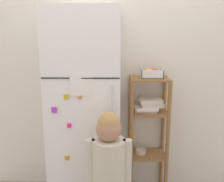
{
  "coord_description": "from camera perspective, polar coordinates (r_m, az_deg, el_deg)",
  "views": [
    {
      "loc": [
        -0.01,
        -2.24,
        1.6
      ],
      "look_at": [
        -0.04,
        0.02,
        1.07
      ],
      "focal_mm": 43.28,
      "sensor_mm": 36.0,
      "label": 1
    }
  ],
  "objects": [
    {
      "name": "kitchen_wall_back",
      "position": [
        2.63,
        0.97,
        2.98
      ],
      "size": [
        2.53,
        0.03,
        2.27
      ],
      "primitive_type": "cube",
      "color": "silver",
      "rests_on": "ground"
    },
    {
      "name": "refrigerator",
      "position": [
        2.38,
        -5.58,
        -4.36
      ],
      "size": [
        0.59,
        0.63,
        1.77
      ],
      "color": "white",
      "rests_on": "ground"
    },
    {
      "name": "child_standing",
      "position": [
        2.04,
        -0.68,
        -15.39
      ],
      "size": [
        0.33,
        0.25,
        1.03
      ],
      "color": "#6F594F",
      "rests_on": "ground"
    },
    {
      "name": "pantry_shelf_unit",
      "position": [
        2.59,
        7.64,
        -6.64
      ],
      "size": [
        0.37,
        0.28,
        1.16
      ],
      "color": "olive",
      "rests_on": "ground"
    },
    {
      "name": "fruit_bin",
      "position": [
        2.47,
        8.44,
        3.72
      ],
      "size": [
        0.2,
        0.16,
        0.09
      ],
      "color": "white",
      "rests_on": "pantry_shelf_unit"
    }
  ]
}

